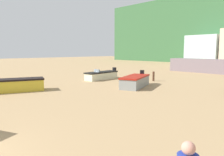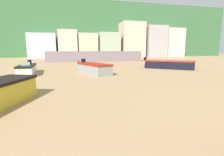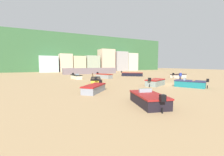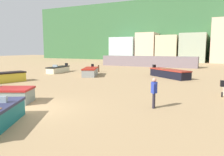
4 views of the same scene
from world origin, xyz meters
The scene contains 13 objects.
ground_plane centered at (0.00, 0.00, 0.00)m, with size 160.00×160.00×0.00m, color tan.
headland_hill centered at (0.00, 66.00, 8.18)m, with size 90.00×32.00×16.37m, color #356037.
harbor_pier centered at (-2.26, 30.00, 0.92)m, with size 17.00×2.40×1.84m, color slate.
townhouse_far_left centered at (-13.62, 47.13, 3.09)m, with size 6.75×6.26×6.19m, color #ADC4C3.
townhouse_left centered at (-7.31, 47.11, 3.59)m, with size 4.81×6.23×7.18m, color beige.
townhouse_centre_left centered at (-2.07, 47.11, 3.21)m, with size 5.06×6.22×6.42m, color #C7B48C.
townhouse_centre centered at (3.80, 46.97, 3.38)m, with size 5.80×5.93×6.77m, color #95A188.
boat_grey_0 centered at (-4.54, 13.70, 0.47)m, with size 2.82×4.09×1.25m.
boat_grey_2 centered at (-2.56, 0.41, 0.45)m, with size 3.77×2.85×1.20m.
boat_black_4 centered at (4.15, 15.95, 0.47)m, with size 4.98×4.45×1.24m.
boat_cream_5 centered at (-10.18, 14.85, 0.42)m, with size 1.63×4.25×1.13m.
mooring_post_near_water centered at (-5.70, 17.81, 0.47)m, with size 0.21×0.21×0.94m, color #4B2F20.
beach_walker_distant centered at (5.75, 3.09, 0.95)m, with size 0.39×0.54×1.62m.
Camera 4 is at (8.52, -7.99, 3.12)m, focal length 34.64 mm.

